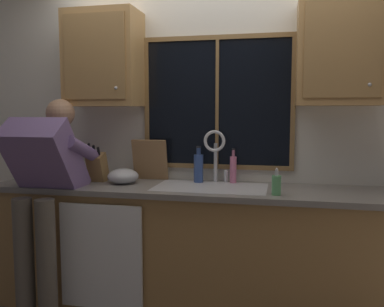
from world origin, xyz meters
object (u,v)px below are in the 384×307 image
person_standing (45,183)px  knife_block (98,168)px  soap_dispenser (276,185)px  cutting_board (150,160)px  bottle_green_glass (233,169)px  mixing_bowl (123,176)px  bottle_tall_clear (199,167)px

person_standing → knife_block: person_standing is taller
knife_block → soap_dispenser: (1.36, -0.23, -0.04)m
soap_dispenser → knife_block: bearing=170.4°
knife_block → cutting_board: (0.37, 0.17, 0.05)m
soap_dispenser → bottle_green_glass: bottle_green_glass is taller
knife_block → cutting_board: 0.41m
knife_block → person_standing: bearing=-122.4°
mixing_bowl → bottle_green_glass: bottle_green_glass is taller
soap_dispenser → bottle_green_glass: (-0.33, 0.38, 0.04)m
mixing_bowl → person_standing: bearing=-144.0°
soap_dispenser → bottle_tall_clear: bearing=148.9°
mixing_bowl → bottle_green_glass: 0.83m
knife_block → soap_dispenser: bearing=-9.6°
cutting_board → bottle_tall_clear: 0.41m
person_standing → knife_block: (0.23, 0.36, 0.07)m
person_standing → cutting_board: 0.81m
cutting_board → bottle_tall_clear: (0.40, -0.04, -0.04)m
mixing_bowl → soap_dispenser: 1.15m
mixing_bowl → bottle_tall_clear: (0.55, 0.16, 0.06)m
cutting_board → mixing_bowl: 0.27m
soap_dispenser → bottle_tall_clear: size_ratio=0.64×
knife_block → bottle_green_glass: knife_block is taller
mixing_bowl → bottle_green_glass: (0.81, 0.19, 0.06)m
bottle_tall_clear → knife_block: bearing=-170.7°
bottle_green_glass → knife_block: bearing=-171.4°
bottle_green_glass → bottle_tall_clear: bearing=-173.3°
person_standing → soap_dispenser: (1.59, 0.13, 0.03)m
soap_dispenser → bottle_green_glass: 0.51m
person_standing → mixing_bowl: 0.56m
knife_block → bottle_tall_clear: (0.77, 0.13, 0.01)m
cutting_board → mixing_bowl: (-0.15, -0.20, -0.11)m
cutting_board → mixing_bowl: size_ratio=1.39×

